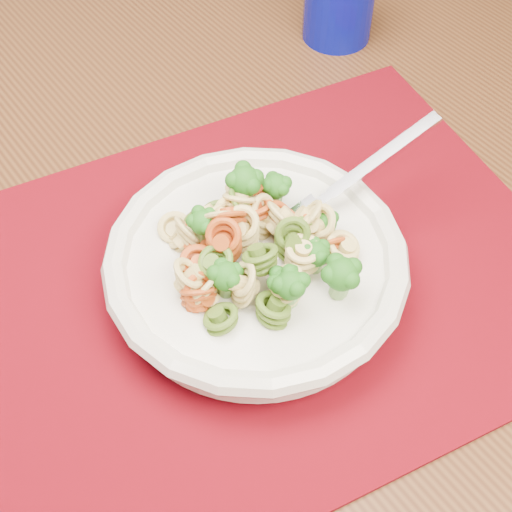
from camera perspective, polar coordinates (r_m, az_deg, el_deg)
name	(u,v)px	position (r m, az deg, el deg)	size (l,w,h in m)	color
dining_table	(119,281)	(0.74, -10.91, -1.97)	(1.55, 1.19, 0.76)	#502F16
placemat	(263,279)	(0.60, 0.55, -1.82)	(0.50, 0.39, 0.00)	#64040F
pasta_bowl	(256,265)	(0.57, 0.00, -0.70)	(0.24, 0.24, 0.05)	silver
pasta_broccoli_heap	(256,251)	(0.55, 0.00, 0.38)	(0.21, 0.21, 0.06)	tan
fork	(306,212)	(0.58, 4.03, 3.52)	(0.19, 0.02, 0.01)	silver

